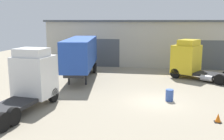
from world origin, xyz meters
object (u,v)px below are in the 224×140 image
tractor_unit_yellow (191,60)px  traffic_cone (218,118)px  oil_drum (170,95)px  container_trailer_red (81,53)px  tractor_unit_white (30,79)px

tractor_unit_yellow → traffic_cone: (0.28, -12.29, -1.62)m
oil_drum → tractor_unit_yellow: bearing=74.2°
container_trailer_red → tractor_unit_yellow: container_trailer_red is taller
tractor_unit_white → oil_drum: 10.20m
container_trailer_red → oil_drum: container_trailer_red is taller
container_trailer_red → oil_drum: bearing=45.8°
oil_drum → traffic_cone: (2.68, -3.79, -0.19)m
tractor_unit_white → traffic_cone: 12.53m
traffic_cone → container_trailer_red: bearing=138.8°
tractor_unit_white → oil_drum: size_ratio=7.82×
tractor_unit_white → oil_drum: (9.70, 2.80, -1.46)m
traffic_cone → tractor_unit_yellow: bearing=91.3°
tractor_unit_yellow → traffic_cone: 12.40m
tractor_unit_white → traffic_cone: bearing=-88.1°
tractor_unit_white → traffic_cone: size_ratio=12.52×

